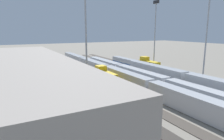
% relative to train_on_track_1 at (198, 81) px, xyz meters
% --- Properties ---
extents(ground_plane, '(400.00, 400.00, 0.00)m').
position_rel_train_on_track_1_xyz_m(ground_plane, '(17.88, 10.00, -2.07)').
color(ground_plane, gray).
extents(track_bed_0, '(140.00, 2.80, 0.12)m').
position_rel_train_on_track_1_xyz_m(track_bed_0, '(17.88, -5.00, -2.01)').
color(track_bed_0, '#4C443D').
rests_on(track_bed_0, ground_plane).
extents(track_bed_1, '(140.00, 2.80, 0.12)m').
position_rel_train_on_track_1_xyz_m(track_bed_1, '(17.88, -0.00, -2.01)').
color(track_bed_1, '#4C443D').
rests_on(track_bed_1, ground_plane).
extents(track_bed_2, '(140.00, 2.80, 0.12)m').
position_rel_train_on_track_1_xyz_m(track_bed_2, '(17.88, 5.00, -2.01)').
color(track_bed_2, '#3D3833').
rests_on(track_bed_2, ground_plane).
extents(track_bed_3, '(140.00, 2.80, 0.12)m').
position_rel_train_on_track_1_xyz_m(track_bed_3, '(17.88, 10.00, -2.01)').
color(track_bed_3, '#4C443D').
rests_on(track_bed_3, ground_plane).
extents(track_bed_4, '(140.00, 2.80, 0.12)m').
position_rel_train_on_track_1_xyz_m(track_bed_4, '(17.88, 15.00, -2.01)').
color(track_bed_4, '#3D3833').
rests_on(track_bed_4, ground_plane).
extents(track_bed_5, '(140.00, 2.80, 0.12)m').
position_rel_train_on_track_1_xyz_m(track_bed_5, '(17.88, 20.00, -2.01)').
color(track_bed_5, '#4C443D').
rests_on(track_bed_5, ground_plane).
extents(track_bed_6, '(140.00, 2.80, 0.12)m').
position_rel_train_on_track_1_xyz_m(track_bed_6, '(17.88, 25.00, -2.01)').
color(track_bed_6, '#3D3833').
rests_on(track_bed_6, ground_plane).
extents(train_on_track_1, '(90.60, 3.06, 4.40)m').
position_rel_train_on_track_1_xyz_m(train_on_track_1, '(0.00, 0.00, 0.00)').
color(train_on_track_1, black).
rests_on(train_on_track_1, ground_plane).
extents(train_on_track_0, '(10.00, 3.00, 5.00)m').
position_rel_train_on_track_1_xyz_m(train_on_track_0, '(27.24, -5.00, 0.09)').
color(train_on_track_0, gold).
rests_on(train_on_track_0, ground_plane).
extents(train_on_track_6, '(10.00, 3.00, 5.00)m').
position_rel_train_on_track_1_xyz_m(train_on_track_6, '(8.38, 25.00, 0.09)').
color(train_on_track_6, gold).
rests_on(train_on_track_6, ground_plane).
extents(train_on_track_2, '(47.20, 3.00, 5.00)m').
position_rel_train_on_track_1_xyz_m(train_on_track_2, '(-0.54, 5.00, 0.55)').
color(train_on_track_2, '#B7BABF').
rests_on(train_on_track_2, ground_plane).
extents(train_on_track_5, '(10.00, 3.00, 5.00)m').
position_rel_train_on_track_1_xyz_m(train_on_track_5, '(16.22, 20.00, 0.09)').
color(train_on_track_5, gold).
rests_on(train_on_track_5, ground_plane).
extents(train_on_track_3, '(95.60, 3.00, 3.80)m').
position_rel_train_on_track_1_xyz_m(train_on_track_3, '(0.76, 10.00, -0.05)').
color(train_on_track_3, silver).
rests_on(train_on_track_3, ground_plane).
extents(train_on_track_4, '(119.80, 3.00, 3.80)m').
position_rel_train_on_track_1_xyz_m(train_on_track_4, '(13.06, 15.00, -0.05)').
color(train_on_track_4, '#B7BABF').
rests_on(train_on_track_4, ground_plane).
extents(light_mast_0, '(2.80, 0.70, 31.70)m').
position_rel_train_on_track_1_xyz_m(light_mast_0, '(3.99, -7.30, 17.70)').
color(light_mast_0, '#9EA0A5').
rests_on(light_mast_0, ground_plane).
extents(light_mast_1, '(2.80, 0.70, 27.18)m').
position_rel_train_on_track_1_xyz_m(light_mast_1, '(11.45, 27.36, 15.25)').
color(light_mast_1, '#9EA0A5').
rests_on(light_mast_1, ground_plane).
extents(light_mast_2, '(2.80, 0.70, 27.12)m').
position_rel_train_on_track_1_xyz_m(light_mast_2, '(28.20, -8.41, 15.22)').
color(light_mast_2, '#9EA0A5').
rests_on(light_mast_2, ground_plane).
extents(maintenance_shed, '(54.90, 20.31, 10.60)m').
position_rel_train_on_track_1_xyz_m(maintenance_shed, '(3.51, 44.85, 3.24)').
color(maintenance_shed, '#9E9389').
rests_on(maintenance_shed, ground_plane).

